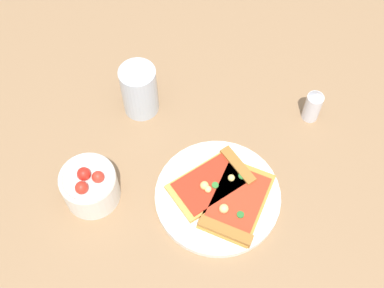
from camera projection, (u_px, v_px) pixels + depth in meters
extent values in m
plane|color=#93704C|center=(204.00, 172.00, 0.97)|extent=(2.40, 2.40, 0.00)
cylinder|color=white|center=(218.00, 196.00, 0.94)|extent=(0.23, 0.23, 0.01)
cube|color=gold|center=(237.00, 201.00, 0.92)|extent=(0.17, 0.18, 0.01)
cube|color=#A36B2D|center=(224.00, 232.00, 0.89)|extent=(0.09, 0.08, 0.02)
cube|color=red|center=(237.00, 200.00, 0.92)|extent=(0.15, 0.16, 0.00)
sphere|color=#F2D87F|center=(224.00, 209.00, 0.90)|extent=(0.02, 0.02, 0.02)
cylinder|color=#2D722D|center=(240.00, 215.00, 0.90)|extent=(0.01, 0.01, 0.00)
cylinder|color=#2D722D|center=(242.00, 176.00, 0.94)|extent=(0.01, 0.01, 0.00)
cube|color=gold|center=(210.00, 184.00, 0.94)|extent=(0.17, 0.13, 0.01)
cube|color=#A36B2D|center=(238.00, 166.00, 0.95)|extent=(0.05, 0.09, 0.02)
cube|color=#B22D19|center=(211.00, 183.00, 0.93)|extent=(0.14, 0.12, 0.00)
sphere|color=#EAD172|center=(204.00, 185.00, 0.93)|extent=(0.02, 0.02, 0.02)
sphere|color=#EAD172|center=(231.00, 178.00, 0.93)|extent=(0.01, 0.01, 0.01)
cylinder|color=#388433|center=(215.00, 185.00, 0.93)|extent=(0.01, 0.01, 0.00)
sphere|color=#F2D87F|center=(208.00, 189.00, 0.92)|extent=(0.01, 0.01, 0.01)
cylinder|color=white|center=(90.00, 187.00, 0.92)|extent=(0.10, 0.10, 0.07)
torus|color=white|center=(87.00, 178.00, 0.89)|extent=(0.10, 0.10, 0.01)
sphere|color=red|center=(81.00, 188.00, 0.87)|extent=(0.02, 0.02, 0.02)
sphere|color=red|center=(98.00, 176.00, 0.88)|extent=(0.02, 0.02, 0.02)
sphere|color=red|center=(84.00, 174.00, 0.88)|extent=(0.02, 0.02, 0.02)
cylinder|color=silver|center=(139.00, 90.00, 1.00)|extent=(0.07, 0.07, 0.11)
cylinder|color=black|center=(140.00, 93.00, 1.01)|extent=(0.06, 0.06, 0.09)
cube|color=white|center=(145.00, 83.00, 0.98)|extent=(0.03, 0.03, 0.02)
cube|color=white|center=(131.00, 81.00, 0.98)|extent=(0.03, 0.03, 0.02)
cylinder|color=silver|center=(313.00, 107.00, 1.01)|extent=(0.03, 0.03, 0.07)
cone|color=silver|center=(317.00, 95.00, 0.98)|extent=(0.03, 0.03, 0.01)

